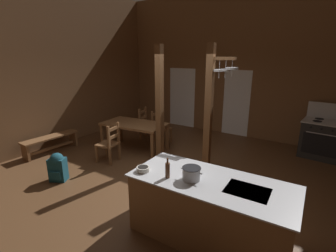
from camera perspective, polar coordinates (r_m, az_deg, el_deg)
name	(u,v)px	position (r m, az deg, el deg)	size (l,w,h in m)	color
ground_plane	(156,182)	(5.18, -2.88, -12.93)	(7.96, 8.49, 0.10)	brown
wall_back	(229,65)	(8.03, 14.02, 13.64)	(7.96, 0.14, 4.36)	brown
wall_left	(42,67)	(7.32, -27.55, 12.13)	(0.14, 8.49, 4.36)	brown
glazed_door_back_left	(182,98)	(8.75, 3.30, 6.64)	(1.00, 0.01, 2.05)	white
glazed_panel_back_right	(236,103)	(7.97, 15.71, 5.13)	(0.84, 0.01, 2.05)	white
kitchen_island	(209,209)	(3.56, 9.71, -18.73)	(2.18, 1.01, 0.88)	brown
stove_range	(327,139)	(7.19, 33.23, -2.60)	(1.21, 0.91, 1.32)	#252525
support_post_with_pot_rack	(210,106)	(5.05, 9.93, 4.63)	(0.62, 0.24, 2.71)	brown
support_post_center	(160,107)	(5.50, -1.98, 4.48)	(0.14, 0.14, 2.71)	brown
dining_table	(134,126)	(6.56, -7.87, -0.06)	(1.79, 1.07, 0.74)	brown
ladderback_chair_near_window	(160,128)	(7.09, -1.83, -0.36)	(0.50, 0.50, 0.95)	brown
ladderback_chair_by_post	(147,124)	(7.45, -5.00, 0.39)	(0.51, 0.51, 0.95)	brown
ladderback_chair_at_table_end	(109,144)	(5.97, -13.58, -4.05)	(0.51, 0.51, 0.95)	brown
bench_along_left_wall	(51,141)	(7.10, -25.79, -3.23)	(0.41, 1.45, 0.44)	brown
backpack	(57,166)	(5.47, -24.50, -8.58)	(0.39, 0.38, 0.60)	#194756
stockpot_on_counter	(191,174)	(3.27, 5.52, -11.05)	(0.32, 0.25, 0.17)	#B7BABF
mixing_bowl_on_counter	(143,169)	(3.52, -5.87, -10.00)	(0.19, 0.19, 0.07)	silver
bottle_tall_on_counter	(168,170)	(3.30, -0.11, -10.26)	(0.06, 0.06, 0.28)	#56331E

